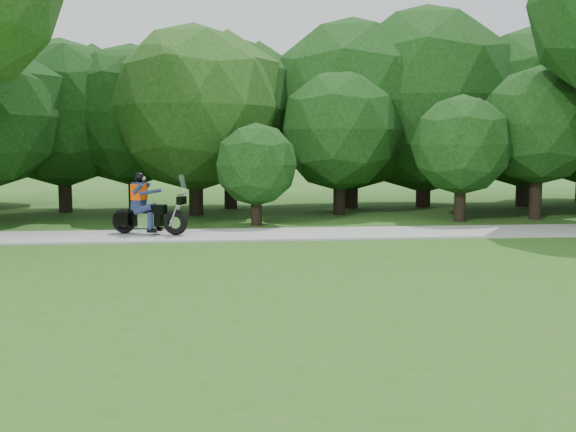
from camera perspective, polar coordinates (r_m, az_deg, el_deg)
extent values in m
plane|color=#295C1A|center=(9.50, 9.68, -8.39)|extent=(100.00, 100.00, 0.00)
cube|color=gray|center=(17.20, 2.57, -1.58)|extent=(60.00, 2.20, 0.06)
cylinder|color=black|center=(22.16, -8.18, 2.40)|extent=(0.48, 0.48, 1.80)
sphere|color=#1D4112|center=(22.14, -8.30, 9.48)|extent=(5.65, 5.65, 5.65)
cylinder|color=black|center=(23.69, -13.47, 2.54)|extent=(0.45, 0.45, 1.80)
sphere|color=black|center=(23.66, -13.63, 8.68)|extent=(5.03, 5.03, 5.03)
cylinder|color=black|center=(22.23, 21.16, 2.05)|extent=(0.39, 0.39, 1.80)
sphere|color=black|center=(22.19, 21.38, 7.54)|extent=(3.78, 3.78, 3.78)
cylinder|color=black|center=(24.32, -5.12, 2.79)|extent=(0.48, 0.48, 1.80)
sphere|color=black|center=(24.30, -5.19, 9.21)|extent=(5.61, 5.61, 5.61)
cylinder|color=black|center=(26.67, 20.14, 2.74)|extent=(0.51, 0.51, 1.80)
sphere|color=black|center=(26.67, 20.38, 8.97)|extent=(6.15, 6.15, 6.15)
cylinder|color=black|center=(25.44, 11.94, 2.83)|extent=(0.56, 0.56, 1.80)
sphere|color=black|center=(25.45, 12.11, 10.08)|extent=(7.13, 7.13, 7.13)
cylinder|color=black|center=(22.20, 4.57, 2.12)|extent=(0.41, 0.41, 1.55)
sphere|color=black|center=(22.15, 4.62, 7.62)|extent=(4.17, 4.17, 4.17)
cylinder|color=black|center=(24.61, 5.64, 2.82)|extent=(0.52, 0.52, 1.80)
sphere|color=black|center=(24.61, 5.72, 9.82)|extent=(6.47, 6.47, 6.47)
cylinder|color=black|center=(24.21, -19.21, 2.44)|extent=(0.46, 0.46, 1.80)
sphere|color=black|center=(24.19, -19.44, 8.60)|extent=(5.24, 5.24, 5.24)
cylinder|color=black|center=(19.12, -2.83, 0.67)|extent=(0.32, 0.32, 1.02)
sphere|color=black|center=(19.04, -2.85, 4.61)|extent=(2.46, 2.46, 2.46)
cylinder|color=black|center=(20.83, 15.04, 1.43)|extent=(0.36, 0.36, 1.39)
sphere|color=black|center=(20.76, 15.17, 6.14)|extent=(3.12, 3.12, 3.12)
torus|color=black|center=(17.53, -14.38, -0.44)|extent=(0.69, 0.40, 0.66)
torus|color=black|center=(16.89, -9.97, -0.58)|extent=(0.69, 0.40, 0.66)
cube|color=black|center=(17.27, -12.75, -0.34)|extent=(1.07, 0.57, 0.30)
cube|color=silver|center=(17.20, -12.31, -0.35)|extent=(0.54, 0.46, 0.38)
cube|color=black|center=(17.07, -11.62, 0.58)|extent=(0.56, 0.43, 0.25)
cube|color=black|center=(17.29, -13.12, 0.49)|extent=(0.57, 0.45, 0.09)
cylinder|color=silver|center=(16.84, -9.88, 0.53)|extent=(0.37, 0.16, 0.85)
cylinder|color=silver|center=(16.74, -9.40, 1.91)|extent=(0.23, 0.58, 0.03)
cube|color=black|center=(17.32, -14.57, -0.36)|extent=(0.41, 0.24, 0.32)
cube|color=black|center=(17.68, -13.93, -0.21)|extent=(0.41, 0.24, 0.32)
cube|color=#1A1F47|center=(17.28, -13.13, 0.92)|extent=(0.39, 0.43, 0.23)
cube|color=#1A1F47|center=(17.25, -13.10, 2.05)|extent=(0.36, 0.46, 0.53)
cube|color=#FF4605|center=(17.24, -13.10, 2.11)|extent=(0.40, 0.50, 0.42)
sphere|color=black|center=(17.21, -13.05, 3.37)|extent=(0.27, 0.27, 0.27)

